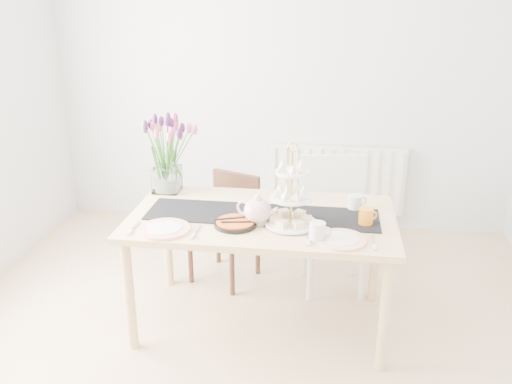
# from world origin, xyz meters

# --- Properties ---
(room_shell) EXTENTS (4.50, 4.50, 4.50)m
(room_shell) POSITION_xyz_m (0.00, 0.00, 1.30)
(room_shell) COLOR tan
(room_shell) RESTS_ON ground
(radiator) EXTENTS (1.20, 0.08, 0.60)m
(radiator) POSITION_xyz_m (0.50, 2.19, 0.45)
(radiator) COLOR white
(radiator) RESTS_ON room_shell
(dining_table) EXTENTS (1.60, 0.90, 0.75)m
(dining_table) POSITION_xyz_m (0.05, 0.60, 0.67)
(dining_table) COLOR #DAB175
(dining_table) RESTS_ON ground
(chair_brown) EXTENTS (0.51, 0.51, 0.78)m
(chair_brown) POSITION_xyz_m (-0.27, 1.19, 0.45)
(chair_brown) COLOR #372014
(chair_brown) RESTS_ON ground
(chair_white) EXTENTS (0.53, 0.53, 0.94)m
(chair_white) POSITION_xyz_m (0.48, 1.20, 0.55)
(chair_white) COLOR silver
(chair_white) RESTS_ON ground
(table_runner) EXTENTS (1.40, 0.35, 0.01)m
(table_runner) POSITION_xyz_m (0.05, 0.60, 0.75)
(table_runner) COLOR black
(table_runner) RESTS_ON dining_table
(tulip_vase) EXTENTS (0.63, 0.63, 0.54)m
(tulip_vase) POSITION_xyz_m (-0.64, 0.93, 1.10)
(tulip_vase) COLOR silver
(tulip_vase) RESTS_ON dining_table
(cake_stand) EXTENTS (0.30, 0.30, 0.45)m
(cake_stand) POSITION_xyz_m (0.23, 0.47, 0.88)
(cake_stand) COLOR gold
(cake_stand) RESTS_ON dining_table
(teapot) EXTENTS (0.31, 0.28, 0.17)m
(teapot) POSITION_xyz_m (0.04, 0.47, 0.83)
(teapot) COLOR silver
(teapot) RESTS_ON dining_table
(cream_jug) EXTENTS (0.12, 0.12, 0.09)m
(cream_jug) POSITION_xyz_m (0.61, 0.77, 0.80)
(cream_jug) COLOR silver
(cream_jug) RESTS_ON dining_table
(tart_tin) EXTENTS (0.25, 0.25, 0.03)m
(tart_tin) POSITION_xyz_m (-0.08, 0.42, 0.76)
(tart_tin) COLOR black
(tart_tin) RESTS_ON dining_table
(mug_grey) EXTENTS (0.11, 0.11, 0.10)m
(mug_grey) POSITION_xyz_m (0.05, 0.45, 0.80)
(mug_grey) COLOR slate
(mug_grey) RESTS_ON dining_table
(mug_white) EXTENTS (0.10, 0.10, 0.10)m
(mug_white) POSITION_xyz_m (0.39, 0.29, 0.80)
(mug_white) COLOR silver
(mug_white) RESTS_ON dining_table
(mug_orange) EXTENTS (0.12, 0.12, 0.10)m
(mug_orange) POSITION_xyz_m (0.66, 0.54, 0.80)
(mug_orange) COLOR orange
(mug_orange) RESTS_ON dining_table
(plate_left) EXTENTS (0.31, 0.31, 0.02)m
(plate_left) POSITION_xyz_m (-0.47, 0.30, 0.76)
(plate_left) COLOR white
(plate_left) RESTS_ON dining_table
(plate_right) EXTENTS (0.28, 0.28, 0.01)m
(plate_right) POSITION_xyz_m (0.52, 0.30, 0.76)
(plate_right) COLOR white
(plate_right) RESTS_ON dining_table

